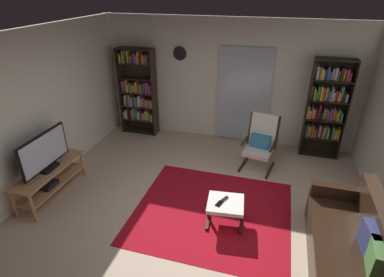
% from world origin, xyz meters
% --- Properties ---
extents(ground_plane, '(7.02, 7.02, 0.00)m').
position_xyz_m(ground_plane, '(0.00, 0.00, 0.00)').
color(ground_plane, '#C8AE96').
extents(wall_back, '(5.60, 0.06, 2.60)m').
position_xyz_m(wall_back, '(0.00, 2.90, 1.30)').
color(wall_back, silver).
rests_on(wall_back, ground).
extents(wall_left, '(0.06, 6.00, 2.60)m').
position_xyz_m(wall_left, '(-2.70, 0.00, 1.30)').
color(wall_left, silver).
rests_on(wall_left, ground).
extents(glass_door_panel, '(1.10, 0.01, 2.00)m').
position_xyz_m(glass_door_panel, '(0.35, 2.83, 1.05)').
color(glass_door_panel, silver).
extents(area_rug, '(2.36, 2.13, 0.01)m').
position_xyz_m(area_rug, '(0.28, 0.28, 0.00)').
color(area_rug, maroon).
rests_on(area_rug, ground).
extents(tv_stand, '(0.43, 1.36, 0.51)m').
position_xyz_m(tv_stand, '(-2.36, -0.04, 0.34)').
color(tv_stand, tan).
rests_on(tv_stand, ground).
extents(television, '(0.20, 1.01, 0.62)m').
position_xyz_m(television, '(-2.36, -0.03, 0.81)').
color(television, black).
rests_on(television, tv_stand).
extents(bookshelf_near_tv, '(0.82, 0.30, 1.95)m').
position_xyz_m(bookshelf_near_tv, '(-1.99, 2.64, 1.00)').
color(bookshelf_near_tv, '#2C2219').
rests_on(bookshelf_near_tv, ground).
extents(bookshelf_near_sofa, '(0.74, 0.30, 1.97)m').
position_xyz_m(bookshelf_near_sofa, '(1.96, 2.66, 1.05)').
color(bookshelf_near_sofa, black).
rests_on(bookshelf_near_sofa, ground).
extents(leather_sofa, '(0.81, 1.88, 0.84)m').
position_xyz_m(leather_sofa, '(2.14, -0.26, 0.31)').
color(leather_sofa, black).
rests_on(leather_sofa, ground).
extents(lounge_armchair, '(0.67, 0.74, 1.02)m').
position_xyz_m(lounge_armchair, '(0.84, 1.87, 0.53)').
color(lounge_armchair, '#2C2219').
rests_on(lounge_armchair, ground).
extents(ottoman, '(0.57, 0.54, 0.36)m').
position_xyz_m(ottoman, '(0.50, 0.12, 0.30)').
color(ottoman, white).
rests_on(ottoman, ground).
extents(tv_remote, '(0.10, 0.15, 0.02)m').
position_xyz_m(tv_remote, '(0.48, 0.18, 0.37)').
color(tv_remote, black).
rests_on(tv_remote, ottoman).
extents(cell_phone, '(0.11, 0.15, 0.01)m').
position_xyz_m(cell_phone, '(0.42, 0.05, 0.37)').
color(cell_phone, black).
rests_on(cell_phone, ottoman).
extents(wall_clock, '(0.29, 0.03, 0.29)m').
position_xyz_m(wall_clock, '(-1.05, 2.82, 1.85)').
color(wall_clock, silver).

